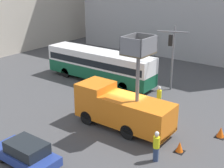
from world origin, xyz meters
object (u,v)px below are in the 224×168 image
(city_bus, at_px, (99,64))
(traffic_light_pole, at_px, (172,50))
(road_worker_directing, at_px, (159,97))
(traffic_cone_near_truck, at_px, (180,147))
(road_worker_near_truck, at_px, (156,146))
(traffic_cone_mid_road, at_px, (221,132))
(utility_truck, at_px, (122,107))
(parked_car_curbside, at_px, (26,153))

(city_bus, distance_m, traffic_light_pole, 7.49)
(road_worker_directing, bearing_deg, traffic_cone_near_truck, -151.79)
(road_worker_near_truck, relative_size, traffic_cone_mid_road, 2.59)
(traffic_light_pole, distance_m, road_worker_near_truck, 11.48)
(traffic_cone_near_truck, bearing_deg, road_worker_directing, 39.73)
(utility_truck, relative_size, road_worker_directing, 3.82)
(utility_truck, xyz_separation_m, traffic_cone_near_truck, (-0.45, -4.64, -1.27))
(road_worker_near_truck, relative_size, traffic_cone_near_truck, 2.80)
(traffic_light_pole, relative_size, traffic_cone_mid_road, 8.02)
(city_bus, distance_m, parked_car_curbside, 14.76)
(traffic_cone_mid_road, bearing_deg, road_worker_near_truck, 157.05)
(road_worker_directing, relative_size, traffic_cone_near_truck, 2.70)
(road_worker_near_truck, height_order, traffic_cone_mid_road, road_worker_near_truck)
(utility_truck, xyz_separation_m, road_worker_near_truck, (-2.15, -3.94, -0.63))
(city_bus, height_order, road_worker_near_truck, city_bus)
(parked_car_curbside, bearing_deg, road_worker_near_truck, -50.63)
(utility_truck, relative_size, city_bus, 0.60)
(traffic_cone_near_truck, xyz_separation_m, parked_car_curbside, (-6.42, 6.45, 0.42))
(traffic_light_pole, bearing_deg, traffic_cone_near_truck, -149.64)
(city_bus, relative_size, traffic_cone_mid_road, 15.81)
(utility_truck, bearing_deg, road_worker_directing, -5.45)
(traffic_cone_mid_road, bearing_deg, parked_car_curbside, 141.00)
(utility_truck, bearing_deg, traffic_cone_mid_road, -64.89)
(city_bus, xyz_separation_m, parked_car_curbside, (-13.62, -5.60, -1.09))
(traffic_cone_mid_road, distance_m, parked_car_curbside, 12.49)
(parked_car_curbside, bearing_deg, city_bus, 22.33)
(road_worker_near_truck, bearing_deg, traffic_light_pole, 174.32)
(traffic_light_pole, relative_size, parked_car_curbside, 1.41)
(city_bus, relative_size, road_worker_near_truck, 6.12)
(road_worker_near_truck, height_order, road_worker_directing, road_worker_near_truck)
(city_bus, xyz_separation_m, traffic_light_pole, (1.31, -7.06, 2.15))
(road_worker_directing, bearing_deg, traffic_cone_mid_road, -119.04)
(traffic_light_pole, height_order, traffic_cone_mid_road, traffic_light_pole)
(road_worker_near_truck, distance_m, parked_car_curbside, 7.43)
(city_bus, bearing_deg, traffic_cone_near_truck, 149.83)
(road_worker_near_truck, height_order, traffic_cone_near_truck, road_worker_near_truck)
(traffic_light_pole, height_order, parked_car_curbside, traffic_light_pole)
(traffic_cone_near_truck, bearing_deg, utility_truck, 84.50)
(utility_truck, bearing_deg, traffic_cone_near_truck, -95.50)
(city_bus, height_order, traffic_light_pole, traffic_light_pole)
(traffic_cone_near_truck, bearing_deg, parked_car_curbside, 134.89)
(road_worker_near_truck, xyz_separation_m, traffic_cone_mid_road, (4.99, -2.11, -0.62))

